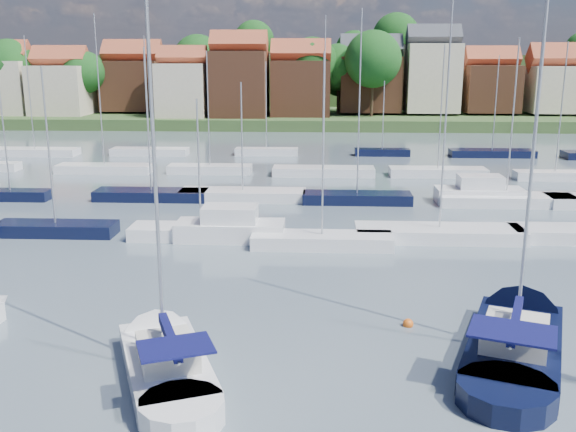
{
  "coord_description": "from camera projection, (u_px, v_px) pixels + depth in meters",
  "views": [
    {
      "loc": [
        0.49,
        -19.88,
        11.52
      ],
      "look_at": [
        -1.25,
        14.0,
        3.12
      ],
      "focal_mm": 40.0,
      "sensor_mm": 36.0,
      "label": 1
    }
  ],
  "objects": [
    {
      "name": "ground",
      "position": [
        315.0,
        182.0,
        60.84
      ],
      "size": [
        260.0,
        260.0,
        0.0
      ],
      "primitive_type": "plane",
      "color": "#4C5B67",
      "rests_on": "ground"
    },
    {
      "name": "sailboat_centre",
      "position": [
        162.0,
        354.0,
        24.87
      ],
      "size": [
        6.59,
        10.94,
        14.52
      ],
      "rotation": [
        0.0,
        0.0,
        1.95
      ],
      "color": "silver",
      "rests_on": "ground"
    },
    {
      "name": "sailboat_navy",
      "position": [
        518.0,
        331.0,
        26.89
      ],
      "size": [
        7.57,
        13.16,
        17.64
      ],
      "rotation": [
        0.0,
        0.0,
        1.22
      ],
      "color": "black",
      "rests_on": "ground"
    },
    {
      "name": "buoy_c",
      "position": [
        210.0,
        403.0,
        21.99
      ],
      "size": [
        0.52,
        0.52,
        0.52
      ],
      "primitive_type": "sphere",
      "color": "#D85914",
      "rests_on": "ground"
    },
    {
      "name": "buoy_e",
      "position": [
        408.0,
        326.0,
        28.31
      ],
      "size": [
        0.48,
        0.48,
        0.48
      ],
      "primitive_type": "sphere",
      "color": "#D85914",
      "rests_on": "ground"
    },
    {
      "name": "marina_field",
      "position": [
        336.0,
        188.0,
        55.94
      ],
      "size": [
        79.62,
        41.41,
        15.93
      ],
      "color": "silver",
      "rests_on": "ground"
    },
    {
      "name": "far_shore_town",
      "position": [
        329.0,
        88.0,
        149.46
      ],
      "size": [
        212.46,
        90.0,
        22.27
      ],
      "color": "#3A5028",
      "rests_on": "ground"
    }
  ]
}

